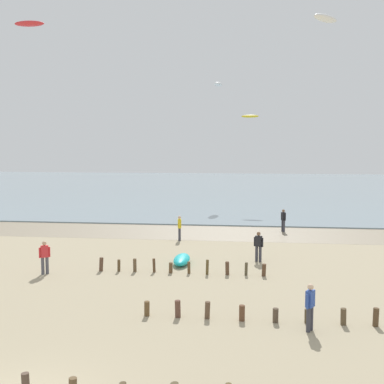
{
  "coord_description": "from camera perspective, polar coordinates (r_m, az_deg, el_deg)",
  "views": [
    {
      "loc": [
        5.87,
        -10.92,
        6.62
      ],
      "look_at": [
        3.01,
        12.68,
        4.28
      ],
      "focal_mm": 45.83,
      "sensor_mm": 36.0,
      "label": 1
    }
  ],
  "objects": [
    {
      "name": "wet_sand_strip",
      "position": [
        37.07,
        -2.32,
        -4.67
      ],
      "size": [
        120.0,
        6.17,
        0.01
      ],
      "primitive_type": "cube",
      "color": "gray",
      "rests_on": "ground"
    },
    {
      "name": "sea",
      "position": [
        74.61,
        2.37,
        0.56
      ],
      "size": [
        160.0,
        70.0,
        0.1
      ],
      "primitive_type": "cube",
      "color": "#7F939E",
      "rests_on": "ground"
    },
    {
      "name": "groyne_mid",
      "position": [
        19.22,
        14.66,
        -13.74
      ],
      "size": [
        13.78,
        0.34,
        0.68
      ],
      "color": "brown",
      "rests_on": "ground"
    },
    {
      "name": "groyne_far",
      "position": [
        25.4,
        -1.41,
        -8.72
      ],
      "size": [
        8.65,
        0.29,
        0.76
      ],
      "color": "brown",
      "rests_on": "ground"
    },
    {
      "name": "person_mid_beach",
      "position": [
        27.95,
        7.74,
        -6.21
      ],
      "size": [
        0.53,
        0.35,
        1.71
      ],
      "color": "#383842",
      "rests_on": "ground"
    },
    {
      "name": "person_left_flank",
      "position": [
        26.2,
        -16.77,
        -7.19
      ],
      "size": [
        0.49,
        0.38,
        1.71
      ],
      "color": "#4C4C56",
      "rests_on": "ground"
    },
    {
      "name": "person_right_flank",
      "position": [
        18.25,
        13.57,
        -12.75
      ],
      "size": [
        0.37,
        0.51,
        1.71
      ],
      "color": "#383842",
      "rests_on": "ground"
    },
    {
      "name": "person_far_down_beach",
      "position": [
        33.71,
        -1.46,
        -4.12
      ],
      "size": [
        0.29,
        0.56,
        1.71
      ],
      "color": "#383842",
      "rests_on": "ground"
    },
    {
      "name": "person_trailing_behind",
      "position": [
        37.65,
        10.58,
        -3.19
      ],
      "size": [
        0.36,
        0.52,
        1.71
      ],
      "color": "#383842",
      "rests_on": "ground"
    },
    {
      "name": "grounded_kite",
      "position": [
        27.36,
        -1.2,
        -7.86
      ],
      "size": [
        0.91,
        2.43,
        0.48
      ],
      "primitive_type": "ellipsoid",
      "rotation": [
        0.0,
        0.0,
        4.73
      ],
      "color": "#19B2B7",
      "rests_on": "ground"
    },
    {
      "name": "kite_aloft_2",
      "position": [
        51.28,
        6.77,
        8.75
      ],
      "size": [
        1.87,
        0.83,
        0.34
      ],
      "primitive_type": "ellipsoid",
      "rotation": [
        0.09,
        0.0,
        3.01
      ],
      "color": "yellow"
    },
    {
      "name": "kite_aloft_3",
      "position": [
        26.54,
        15.27,
        18.92
      ],
      "size": [
        1.68,
        1.86,
        0.34
      ],
      "primitive_type": "ellipsoid",
      "rotation": [
        0.06,
        0.0,
        4.03
      ],
      "color": "white"
    },
    {
      "name": "kite_aloft_4",
      "position": [
        40.05,
        -18.4,
        18.1
      ],
      "size": [
        2.27,
        0.82,
        0.47
      ],
      "primitive_type": "ellipsoid",
      "rotation": [
        -0.16,
        0.0,
        0.02
      ],
      "color": "red"
    },
    {
      "name": "kite_aloft_5",
      "position": [
        57.29,
        3.08,
        12.41
      ],
      "size": [
        1.13,
        2.61,
        0.47
      ],
      "primitive_type": "ellipsoid",
      "rotation": [
        -0.08,
        0.0,
        1.45
      ],
      "color": "white"
    }
  ]
}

